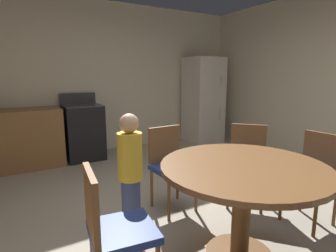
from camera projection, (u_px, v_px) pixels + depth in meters
The scene contains 10 objects.
ground_plane at pixel (196, 228), 2.54m from camera, with size 14.00×14.00×0.00m, color #A89E89.
wall_back at pixel (96, 78), 4.94m from camera, with size 6.00×0.12×2.70m, color beige.
oven_range at pixel (83, 131), 4.59m from camera, with size 0.60×0.60×1.10m.
refrigerator at pixel (203, 100), 5.69m from camera, with size 0.68×0.68×1.76m.
dining_table at pixel (243, 184), 2.04m from camera, with size 1.24×1.24×0.76m.
chair_west at pixel (112, 226), 1.67m from camera, with size 0.44×0.44×0.87m.
chair_north at pixel (170, 162), 2.88m from camera, with size 0.42×0.42×0.87m.
chair_northeast at pixel (247, 159), 2.98m from camera, with size 0.56×0.56×0.87m.
chair_east at pixel (315, 172), 2.58m from camera, with size 0.42×0.42×0.87m.
person_child at pixel (130, 170), 2.41m from camera, with size 0.31×0.31×1.09m.
Camera 1 is at (-1.39, -1.87, 1.42)m, focal length 29.01 mm.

